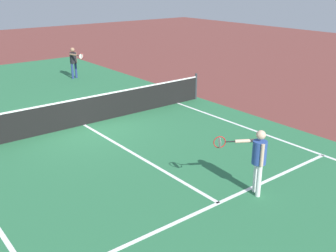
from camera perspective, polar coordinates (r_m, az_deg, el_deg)
The scene contains 8 objects.
ground_plane at distance 13.75m, azimuth -11.94°, elevation 0.15°, with size 60.00×60.00×0.00m, color brown.
court_surface_inbounds at distance 13.75m, azimuth -11.94°, elevation 0.16°, with size 10.62×24.40×0.00m, color #2D7247.
line_sideline_right at distance 12.17m, azimuth 19.54°, elevation -3.27°, with size 0.10×11.89×0.01m, color white.
line_service_near at distance 8.96m, azimuth 7.28°, elevation -10.90°, with size 8.22×0.10×0.01m, color white.
line_center_service at distance 11.15m, azimuth -4.46°, elevation -4.25°, with size 0.10×6.40×0.01m, color white.
net at distance 13.59m, azimuth -12.09°, elevation 2.11°, with size 10.24×0.09×1.07m.
player_near at distance 9.04m, azimuth 12.78°, elevation -4.15°, with size 0.94×0.89×1.55m.
player_far at distance 20.34m, azimuth -13.41°, elevation 9.26°, with size 0.41×1.18×1.52m.
Camera 1 is at (-5.58, -11.69, 4.61)m, focal length 42.45 mm.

